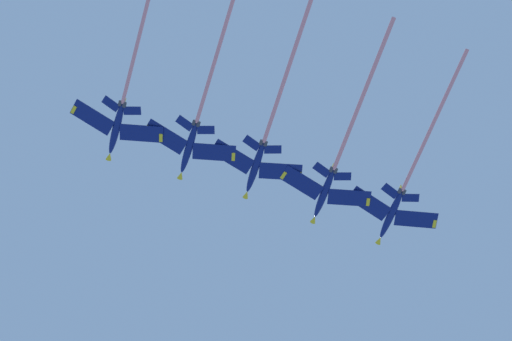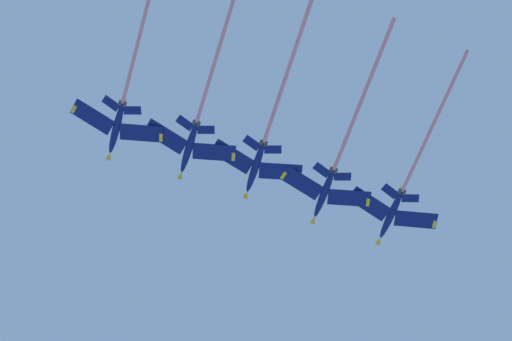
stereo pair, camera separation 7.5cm
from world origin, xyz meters
TOP-DOWN VIEW (x-y plane):
  - jet_far_left at (-32.41, 20.03)m, footprint 41.25×26.16m
  - jet_inner_left at (-26.51, 5.66)m, footprint 41.00×25.88m
  - jet_centre at (-21.96, -8.12)m, footprint 44.35×27.12m
  - jet_inner_right at (-13.58, -21.40)m, footprint 41.31×25.94m
  - jet_far_right at (-5.86, -34.56)m, footprint 39.94×25.98m

SIDE VIEW (x-z plane):
  - jet_far_left at x=-32.41m, z-range 147.72..162.03m
  - jet_inner_right at x=-13.58m, z-range 147.90..162.13m
  - jet_centre at x=-21.96m, z-range 148.34..161.72m
  - jet_inner_left at x=-26.51m, z-range 148.57..161.70m
  - jet_far_right at x=-5.86m, z-range 149.84..161.94m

